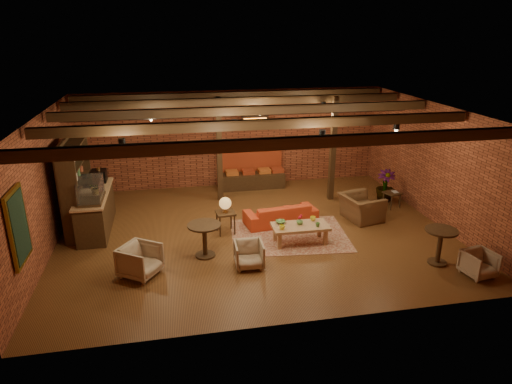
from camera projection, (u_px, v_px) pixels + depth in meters
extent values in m
plane|color=#3E230F|center=(255.00, 232.00, 12.04)|extent=(10.00, 10.00, 0.00)
cube|color=black|center=(255.00, 111.00, 10.95)|extent=(10.00, 8.00, 0.02)
cube|color=brown|center=(232.00, 139.00, 15.19)|extent=(10.00, 0.02, 3.20)
cube|color=brown|center=(299.00, 244.00, 7.81)|extent=(10.00, 0.02, 3.20)
cube|color=brown|center=(44.00, 187.00, 10.60)|extent=(0.02, 8.00, 3.20)
cube|color=brown|center=(435.00, 164.00, 12.40)|extent=(0.02, 8.00, 3.20)
cylinder|color=black|center=(244.00, 114.00, 12.55)|extent=(9.60, 0.12, 0.12)
cube|color=black|center=(219.00, 150.00, 13.79)|extent=(0.16, 0.16, 3.20)
cube|color=black|center=(333.00, 149.00, 13.85)|extent=(0.16, 0.16, 3.20)
imported|color=#337F33|center=(98.00, 183.00, 12.02)|extent=(0.35, 0.39, 0.30)
cube|color=black|center=(19.00, 227.00, 8.49)|extent=(0.08, 0.96, 1.46)
cube|color=orange|center=(255.00, 121.00, 14.21)|extent=(0.86, 0.06, 0.30)
cube|color=maroon|center=(289.00, 235.00, 11.87)|extent=(3.17, 2.54, 0.01)
imported|color=red|center=(281.00, 214.00, 12.49)|extent=(2.05, 1.03, 0.57)
cube|color=#9A6648|center=(300.00, 226.00, 11.30)|extent=(1.41, 0.71, 0.07)
cube|color=#9A6648|center=(279.00, 241.00, 11.06)|extent=(0.09, 0.09, 0.41)
cube|color=#9A6648|center=(325.00, 238.00, 11.25)|extent=(0.09, 0.09, 0.41)
cube|color=#9A6648|center=(275.00, 233.00, 11.51)|extent=(0.09, 0.09, 0.41)
cube|color=#9A6648|center=(319.00, 229.00, 11.71)|extent=(0.09, 0.09, 0.41)
imported|color=yellow|center=(282.00, 227.00, 11.03)|extent=(0.14, 0.14, 0.11)
imported|color=#4E823B|center=(318.00, 225.00, 11.18)|extent=(0.11, 0.11, 0.11)
imported|color=yellow|center=(313.00, 218.00, 11.54)|extent=(0.14, 0.14, 0.11)
imported|color=#4E823B|center=(281.00, 222.00, 11.41)|extent=(0.24, 0.24, 0.06)
imported|color=#4E823B|center=(300.00, 222.00, 11.32)|extent=(0.13, 0.13, 0.14)
sphere|color=#B61324|center=(300.00, 217.00, 11.27)|extent=(0.10, 0.10, 0.10)
cube|color=black|center=(225.00, 213.00, 11.82)|extent=(0.52, 0.52, 0.05)
cylinder|color=black|center=(226.00, 223.00, 11.92)|extent=(0.04, 0.04, 0.54)
cylinder|color=#A46C36|center=(225.00, 212.00, 11.81)|extent=(0.16, 0.16, 0.02)
cylinder|color=#A46C36|center=(225.00, 209.00, 11.78)|extent=(0.05, 0.05, 0.23)
sphere|color=orange|center=(225.00, 203.00, 11.73)|extent=(0.32, 0.32, 0.32)
cylinder|color=black|center=(204.00, 225.00, 10.53)|extent=(0.78, 0.78, 0.04)
cylinder|color=black|center=(205.00, 240.00, 10.66)|extent=(0.11, 0.11, 0.76)
cylinder|color=black|center=(205.00, 255.00, 10.79)|extent=(0.47, 0.47, 0.04)
imported|color=beige|center=(140.00, 259.00, 9.83)|extent=(1.01, 1.02, 0.78)
imported|color=beige|center=(249.00, 253.00, 10.22)|extent=(0.65, 0.61, 0.65)
imported|color=brown|center=(362.00, 203.00, 12.70)|extent=(0.91, 1.21, 0.95)
cube|color=black|center=(392.00, 193.00, 13.55)|extent=(0.54, 0.54, 0.04)
cylinder|color=black|center=(392.00, 200.00, 13.63)|extent=(0.04, 0.04, 0.44)
imported|color=black|center=(392.00, 192.00, 13.54)|extent=(0.21, 0.25, 0.02)
cylinder|color=black|center=(442.00, 231.00, 10.18)|extent=(0.72, 0.72, 0.05)
cylinder|color=black|center=(439.00, 247.00, 10.32)|extent=(0.11, 0.11, 0.79)
cylinder|color=black|center=(437.00, 262.00, 10.45)|extent=(0.43, 0.43, 0.05)
imported|color=beige|center=(479.00, 263.00, 9.84)|extent=(0.70, 0.67, 0.63)
imported|color=#4C7F4C|center=(389.00, 155.00, 13.74)|extent=(2.10, 2.10, 2.95)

